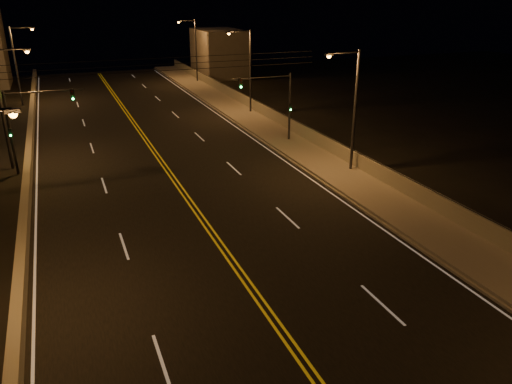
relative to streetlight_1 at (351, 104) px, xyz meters
name	(u,v)px	position (x,y,z in m)	size (l,w,h in m)	color
road	(208,227)	(-11.50, -4.68, -4.86)	(18.00, 120.00, 0.02)	black
sidewalk	(377,196)	(-0.70, -4.68, -4.72)	(3.60, 120.00, 0.30)	gray
curb	(351,202)	(-2.57, -4.68, -4.80)	(0.14, 120.00, 0.15)	gray
parapet_wall	(401,183)	(0.95, -4.68, -4.07)	(0.30, 120.00, 1.00)	gray
jersey_barrier	(22,251)	(-20.59, -4.68, -4.44)	(0.45, 120.00, 0.87)	gray
distant_building_right	(219,53)	(5.00, 44.18, -1.53)	(6.00, 10.00, 6.68)	#6D645B
parapet_rail	(402,175)	(0.95, -4.68, -3.54)	(0.06, 0.06, 120.00)	black
lane_markings	(208,227)	(-11.50, -4.75, -4.85)	(17.32, 116.00, 0.00)	silver
streetlight_1	(351,104)	(0.00, 0.00, 0.00)	(2.55, 0.28, 8.36)	#2D2D33
streetlight_2	(248,66)	(0.00, 19.26, 0.00)	(2.55, 0.28, 8.36)	#2D2D33
streetlight_3	(194,47)	(0.00, 39.49, 0.00)	(2.55, 0.28, 8.36)	#2D2D33
streetlight_5	(5,100)	(-21.40, 9.80, 0.00)	(2.55, 0.28, 8.36)	#2D2D33
streetlight_6	(18,60)	(-21.40, 32.70, 0.00)	(2.55, 0.28, 8.36)	#2D2D33
traffic_signal_right	(278,100)	(-1.54, 8.36, -1.21)	(5.11, 0.31, 5.74)	#2D2D33
traffic_signal_left	(25,121)	(-20.26, 8.36, -1.21)	(5.11, 0.31, 5.74)	#2D2D33
overhead_wires	(161,64)	(-11.50, 4.82, 2.53)	(22.00, 0.03, 0.83)	black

